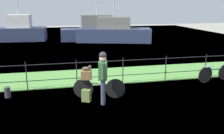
# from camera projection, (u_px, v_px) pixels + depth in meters

# --- Properties ---
(ground_plane) EXTENTS (60.00, 60.00, 0.00)m
(ground_plane) POSITION_uv_depth(u_px,v_px,m) (137.00, 103.00, 7.53)
(ground_plane) COLOR gray
(grass_strip) EXTENTS (27.00, 2.40, 0.03)m
(grass_strip) POSITION_uv_depth(u_px,v_px,m) (116.00, 75.00, 10.47)
(grass_strip) COLOR #569342
(grass_strip) RESTS_ON ground
(harbor_water) EXTENTS (30.00, 30.00, 0.00)m
(harbor_water) POSITION_uv_depth(u_px,v_px,m) (91.00, 43.00, 19.31)
(harbor_water) COLOR slate
(harbor_water) RESTS_ON ground
(iron_fence) EXTENTS (18.04, 0.04, 1.08)m
(iron_fence) POSITION_uv_depth(u_px,v_px,m) (123.00, 69.00, 9.12)
(iron_fence) COLOR black
(iron_fence) RESTS_ON ground
(bicycle_main) EXTENTS (1.72, 0.42, 0.67)m
(bicycle_main) POSITION_uv_depth(u_px,v_px,m) (99.00, 88.00, 7.85)
(bicycle_main) COLOR black
(bicycle_main) RESTS_ON ground
(wooden_crate) EXTENTS (0.39, 0.36, 0.29)m
(wooden_crate) POSITION_uv_depth(u_px,v_px,m) (86.00, 75.00, 7.73)
(wooden_crate) COLOR brown
(wooden_crate) RESTS_ON bicycle_main
(terrier_dog) EXTENTS (0.32, 0.20, 0.18)m
(terrier_dog) POSITION_uv_depth(u_px,v_px,m) (87.00, 68.00, 7.67)
(terrier_dog) COLOR #4C3D2D
(terrier_dog) RESTS_ON wooden_crate
(cyclist_person) EXTENTS (0.34, 0.53, 1.68)m
(cyclist_person) POSITION_uv_depth(u_px,v_px,m) (103.00, 73.00, 7.24)
(cyclist_person) COLOR #383D51
(cyclist_person) RESTS_ON ground
(backpack_on_paving) EXTENTS (0.33, 0.29, 0.40)m
(backpack_on_paving) POSITION_uv_depth(u_px,v_px,m) (86.00, 96.00, 7.60)
(backpack_on_paving) COLOR olive
(backpack_on_paving) RESTS_ON ground
(mooring_bollard) EXTENTS (0.20, 0.20, 0.37)m
(mooring_bollard) POSITION_uv_depth(u_px,v_px,m) (8.00, 92.00, 7.93)
(mooring_bollard) COLOR #38383D
(mooring_bollard) RESTS_ON ground
(bicycle_parked) EXTENTS (1.71, 0.38, 0.68)m
(bicycle_parked) POSITION_uv_depth(u_px,v_px,m) (215.00, 73.00, 9.56)
(bicycle_parked) COLOR black
(bicycle_parked) RESTS_ON ground
(moored_boat_near) EXTENTS (6.50, 3.53, 3.69)m
(moored_boat_near) POSITION_uv_depth(u_px,v_px,m) (114.00, 33.00, 19.85)
(moored_boat_near) COLOR #2D3856
(moored_boat_near) RESTS_ON ground
(moored_boat_mid) EXTENTS (4.41, 2.11, 3.85)m
(moored_boat_mid) POSITION_uv_depth(u_px,v_px,m) (20.00, 31.00, 20.42)
(moored_boat_mid) COLOR #2D3856
(moored_boat_mid) RESTS_ON ground
(moored_boat_far) EXTENTS (6.43, 1.95, 3.81)m
(moored_boat_far) POSITION_uv_depth(u_px,v_px,m) (97.00, 31.00, 20.92)
(moored_boat_far) COLOR #2D3856
(moored_boat_far) RESTS_ON ground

